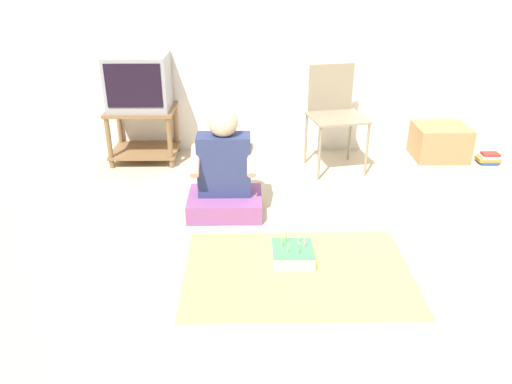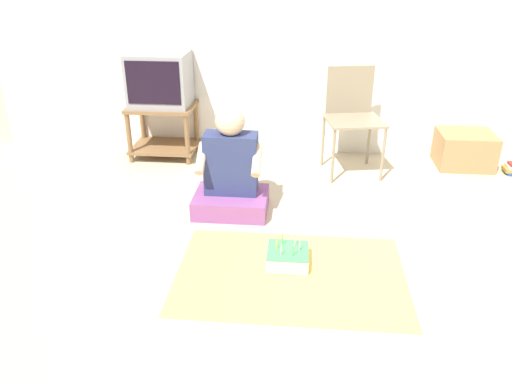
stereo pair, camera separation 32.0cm
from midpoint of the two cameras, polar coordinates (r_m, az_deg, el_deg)
ground_plane at (r=3.10m, az=12.58°, el=-9.17°), size 16.00×16.00×0.00m
wall_back at (r=4.65m, az=11.37°, el=19.46°), size 6.40×0.06×2.55m
tv_stand at (r=4.71m, az=-8.62°, el=7.46°), size 0.60×0.47×0.49m
tv at (r=4.60m, az=-8.96°, el=12.59°), size 0.53×0.43×0.47m
folding_chair at (r=4.38m, az=13.03°, el=8.94°), size 0.53×0.51×0.89m
cardboard_box_stack at (r=4.90m, az=24.49°, el=4.39°), size 0.47×0.40×0.31m
person_seated at (r=3.61m, az=-0.35°, el=2.06°), size 0.54×0.42×0.86m
party_cloth at (r=3.04m, az=7.03°, el=-9.37°), size 1.36×0.93×0.01m
birthday_cake at (r=3.10m, az=6.62°, el=-7.42°), size 0.26×0.26×0.17m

